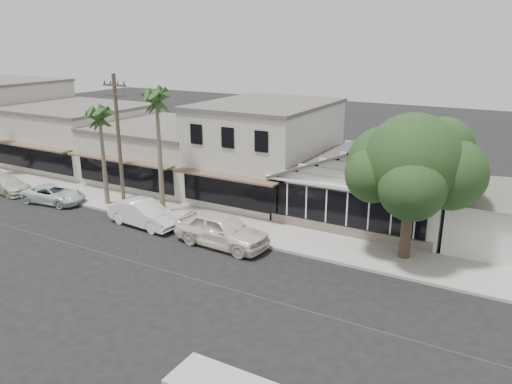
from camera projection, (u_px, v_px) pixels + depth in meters
The scene contains 16 objects.
ground at pixel (187, 277), 24.12m from camera, with size 140.00×140.00×0.00m, color black.
sidewalk_north at pixel (152, 209), 33.47m from camera, with size 90.00×3.50×0.15m, color #9E9991.
corner_shop at pixel (370, 178), 31.34m from camera, with size 10.40×8.60×5.10m.
side_cottage at pixel (511, 222), 27.00m from camera, with size 6.00×6.00×3.00m, color beige.
row_building_near at pixel (266, 151), 35.77m from camera, with size 8.00×10.00×6.50m, color beige.
row_building_midnear at pixel (168, 153), 40.36m from camera, with size 10.00×10.00×4.20m, color #BCB7A8.
row_building_midfar at pixel (77, 136), 45.18m from camera, with size 11.00×10.00×5.00m, color beige.
row_building_far at pixel (0, 117), 50.10m from camera, with size 11.00×10.00×6.80m, color #BCB7A8.
utility_pole at pixel (119, 142), 31.25m from camera, with size 1.80×0.24×9.00m.
car_0 at pixel (222, 230), 27.49m from camera, with size 2.21×5.50×1.87m, color silver.
car_1 at pixel (144, 214), 30.42m from camera, with size 1.68×4.80×1.58m, color white.
car_2 at pixel (54, 194), 34.69m from camera, with size 2.09×4.53×1.26m, color silver.
car_3 at pixel (7, 184), 36.97m from camera, with size 1.80×4.43×1.28m, color beige.
shade_tree at pixel (412, 165), 24.74m from camera, with size 6.90×6.23×7.65m.
palm_east at pixel (157, 101), 30.59m from camera, with size 3.08×3.08×8.54m.
palm_mid at pixel (100, 117), 32.57m from camera, with size 2.38×2.38×7.14m.
Camera 1 is at (13.66, -17.31, 11.11)m, focal length 35.00 mm.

